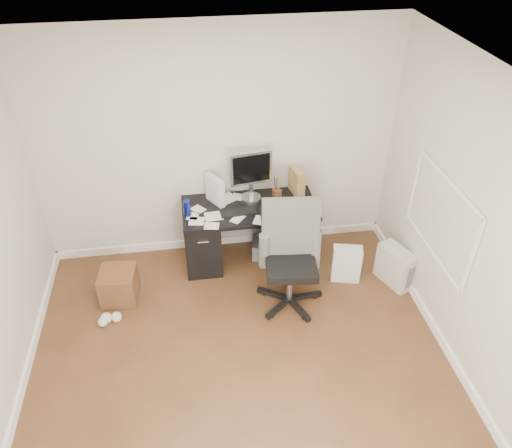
{
  "coord_description": "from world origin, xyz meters",
  "views": [
    {
      "loc": [
        -0.32,
        -2.94,
        3.87
      ],
      "look_at": [
        0.31,
        1.2,
        0.83
      ],
      "focal_mm": 35.0,
      "sensor_mm": 36.0,
      "label": 1
    }
  ],
  "objects_px": {
    "lcd_monitor": "(251,176)",
    "keyboard": "(239,212)",
    "office_chair": "(291,260)",
    "wicker_basket": "(119,286)",
    "desk": "(250,231)",
    "pc_tower": "(395,266)"
  },
  "relations": [
    {
      "from": "pc_tower",
      "to": "wicker_basket",
      "type": "relative_size",
      "value": 1.19
    },
    {
      "from": "pc_tower",
      "to": "office_chair",
      "type": "bearing_deg",
      "value": 163.43
    },
    {
      "from": "office_chair",
      "to": "keyboard",
      "type": "bearing_deg",
      "value": 129.25
    },
    {
      "from": "keyboard",
      "to": "pc_tower",
      "type": "bearing_deg",
      "value": -23.46
    },
    {
      "from": "wicker_basket",
      "to": "pc_tower",
      "type": "bearing_deg",
      "value": -3.44
    },
    {
      "from": "lcd_monitor",
      "to": "desk",
      "type": "bearing_deg",
      "value": -113.8
    },
    {
      "from": "desk",
      "to": "office_chair",
      "type": "distance_m",
      "value": 0.88
    },
    {
      "from": "desk",
      "to": "office_chair",
      "type": "bearing_deg",
      "value": -68.21
    },
    {
      "from": "desk",
      "to": "lcd_monitor",
      "type": "distance_m",
      "value": 0.67
    },
    {
      "from": "keyboard",
      "to": "pc_tower",
      "type": "height_order",
      "value": "keyboard"
    },
    {
      "from": "desk",
      "to": "wicker_basket",
      "type": "distance_m",
      "value": 1.57
    },
    {
      "from": "office_chair",
      "to": "wicker_basket",
      "type": "xyz_separation_m",
      "value": [
        -1.8,
        0.32,
        -0.4
      ]
    },
    {
      "from": "desk",
      "to": "lcd_monitor",
      "type": "bearing_deg",
      "value": 75.1
    },
    {
      "from": "desk",
      "to": "pc_tower",
      "type": "bearing_deg",
      "value": -22.82
    },
    {
      "from": "keyboard",
      "to": "wicker_basket",
      "type": "relative_size",
      "value": 1.07
    },
    {
      "from": "lcd_monitor",
      "to": "pc_tower",
      "type": "height_order",
      "value": "lcd_monitor"
    },
    {
      "from": "wicker_basket",
      "to": "lcd_monitor",
      "type": "bearing_deg",
      "value": 22.42
    },
    {
      "from": "lcd_monitor",
      "to": "keyboard",
      "type": "xyz_separation_m",
      "value": [
        -0.18,
        -0.27,
        -0.29
      ]
    },
    {
      "from": "desk",
      "to": "wicker_basket",
      "type": "xyz_separation_m",
      "value": [
        -1.49,
        -0.47,
        -0.21
      ]
    },
    {
      "from": "office_chair",
      "to": "wicker_basket",
      "type": "bearing_deg",
      "value": 175.68
    },
    {
      "from": "office_chair",
      "to": "pc_tower",
      "type": "distance_m",
      "value": 1.3
    },
    {
      "from": "lcd_monitor",
      "to": "pc_tower",
      "type": "bearing_deg",
      "value": -37.22
    }
  ]
}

